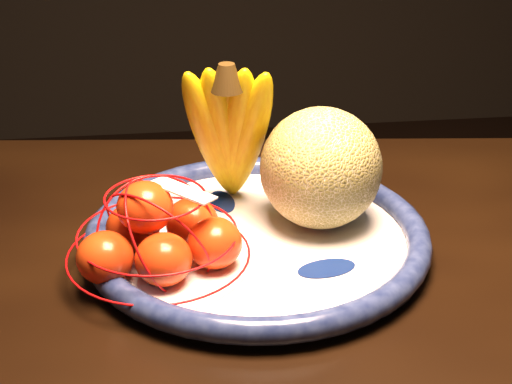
{
  "coord_description": "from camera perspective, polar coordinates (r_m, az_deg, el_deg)",
  "views": [
    {
      "loc": [
        0.14,
        -0.7,
        1.19
      ],
      "look_at": [
        0.24,
        0.1,
        0.79
      ],
      "focal_mm": 55.0,
      "sensor_mm": 36.0,
      "label": 1
    }
  ],
  "objects": [
    {
      "name": "price_tag",
      "position": [
        0.83,
        -5.35,
        0.12
      ],
      "size": [
        0.07,
        0.07,
        0.01
      ],
      "primitive_type": "cube",
      "rotation": [
        -0.14,
        0.1,
        -0.65
      ],
      "color": "white",
      "rests_on": "mandarin_bag"
    },
    {
      "name": "mandarin_bag",
      "position": [
        0.86,
        -7.08,
        -3.22
      ],
      "size": [
        0.2,
        0.2,
        0.13
      ],
      "rotation": [
        0.0,
        0.0,
        0.0
      ],
      "color": "#F03D0B",
      "rests_on": "fruit_bowl"
    },
    {
      "name": "fruit_bowl",
      "position": [
        0.92,
        0.07,
        -3.32
      ],
      "size": [
        0.4,
        0.4,
        0.03
      ],
      "rotation": [
        0.0,
        0.0,
        -0.4
      ],
      "color": "white",
      "rests_on": "dining_table"
    },
    {
      "name": "dining_table",
      "position": [
        0.91,
        -12.36,
        -11.3
      ],
      "size": [
        1.52,
        1.01,
        0.72
      ],
      "rotation": [
        0.0,
        0.0,
        -0.11
      ],
      "color": "black",
      "rests_on": "ground"
    },
    {
      "name": "cantaloupe",
      "position": [
        0.92,
        4.74,
        1.75
      ],
      "size": [
        0.14,
        0.14,
        0.14
      ],
      "primitive_type": "sphere",
      "color": "olive",
      "rests_on": "fruit_bowl"
    },
    {
      "name": "banana_bunch",
      "position": [
        0.94,
        -1.93,
        4.71
      ],
      "size": [
        0.14,
        0.13,
        0.21
      ],
      "rotation": [
        0.0,
        0.0,
        -0.15
      ],
      "color": "yellow",
      "rests_on": "fruit_bowl"
    }
  ]
}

